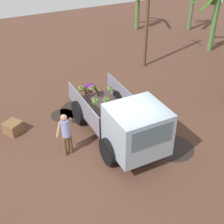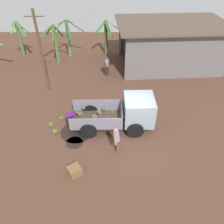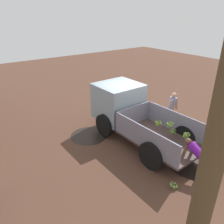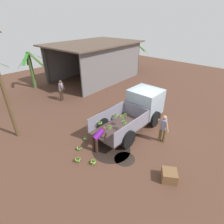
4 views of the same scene
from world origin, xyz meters
TOP-DOWN VIEW (x-y plane):
  - ground at (0.00, 0.00)m, footprint 36.00×36.00m
  - mud_patch_0 at (-3.17, -0.89)m, footprint 0.99×0.99m
  - mud_patch_1 at (0.62, 2.05)m, footprint 1.55×1.55m
  - mud_patch_2 at (-3.14, -0.00)m, footprint 1.94×1.94m
  - cargo_truck at (0.04, 0.54)m, footprint 4.86×2.19m
  - warehouse_shed at (4.48, 9.06)m, footprint 9.58×6.72m
  - utility_pole at (-5.85, 4.70)m, footprint 1.23×0.17m
  - banana_palm_0 at (-9.57, 10.57)m, footprint 2.18×2.66m
  - banana_palm_2 at (-5.13, 10.78)m, footprint 2.65×2.24m
  - banana_palm_4 at (-6.01, 9.40)m, footprint 2.24×2.42m
  - banana_palm_5 at (-1.63, 11.27)m, footprint 2.36×2.50m
  - person_foreground_visitor at (-0.80, -1.48)m, footprint 0.40×0.64m
  - person_worker_loading at (-3.49, 0.53)m, footprint 0.81×0.63m
  - person_bystander_near_shed at (-1.47, 6.95)m, footprint 0.64×0.60m
  - banana_bunch_on_ground_0 at (-3.51, 1.57)m, footprint 0.25×0.25m
  - banana_bunch_on_ground_1 at (-4.40, -0.04)m, footprint 0.29×0.28m
  - banana_bunch_on_ground_2 at (-4.24, 1.19)m, footprint 0.27×0.28m
  - banana_bunch_on_ground_3 at (-4.78, 0.58)m, footprint 0.31×0.28m
  - wooden_crate_0 at (-2.86, -2.97)m, footprint 0.82×0.82m

SIDE VIEW (x-z plane):
  - ground at x=0.00m, z-range 0.00..0.00m
  - mud_patch_0 at x=-3.17m, z-range 0.00..0.01m
  - mud_patch_1 at x=0.62m, z-range 0.00..0.01m
  - mud_patch_2 at x=-3.14m, z-range 0.00..0.01m
  - banana_bunch_on_ground_2 at x=-4.24m, z-range 0.01..0.21m
  - banana_bunch_on_ground_0 at x=-3.51m, z-range 0.02..0.23m
  - banana_bunch_on_ground_1 at x=-4.40m, z-range 0.01..0.24m
  - banana_bunch_on_ground_3 at x=-4.78m, z-range 0.01..0.25m
  - wooden_crate_0 at x=-2.86m, z-range 0.00..0.46m
  - person_worker_loading at x=-3.49m, z-range 0.13..1.29m
  - person_foreground_visitor at x=-0.80m, z-range 0.09..1.70m
  - person_bystander_near_shed at x=-1.47m, z-range 0.09..1.75m
  - cargo_truck at x=0.04m, z-range 0.08..2.11m
  - banana_palm_5 at x=-1.63m, z-range 0.11..3.35m
  - banana_palm_4 at x=-6.01m, z-range 0.11..3.54m
  - banana_palm_0 at x=-9.57m, z-range 0.16..3.55m
  - banana_palm_2 at x=-5.13m, z-range 0.15..3.61m
  - warehouse_shed at x=4.48m, z-range 0.78..4.45m
  - utility_pole at x=-5.85m, z-range 0.08..5.84m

